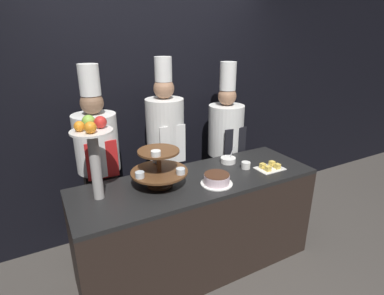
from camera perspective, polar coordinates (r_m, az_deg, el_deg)
The scene contains 12 objects.
ground_plane at distance 2.80m, azimuth 4.77°, elevation -25.30°, with size 14.00×14.00×0.00m, color #47423D.
wall_back at distance 3.15m, azimuth -7.20°, elevation 9.16°, with size 10.00×0.06×2.80m.
buffet_counter at distance 2.74m, azimuth 1.02°, elevation -14.34°, with size 2.07×0.69×0.88m.
tiered_stand at distance 2.36m, azimuth -6.29°, elevation -3.72°, with size 0.45×0.45×0.34m.
fruit_pedestal at distance 2.19m, azimuth -18.31°, elevation 0.52°, with size 0.29×0.29×0.61m.
cake_round at distance 2.43m, azimuth 4.73°, elevation -6.05°, with size 0.26×0.26×0.09m.
cup_white at distance 2.75m, azimuth 10.21°, elevation -3.34°, with size 0.08×0.08×0.06m.
cake_square_tray at distance 2.79m, azimuth 14.62°, elevation -3.63°, with size 0.25×0.18×0.05m.
serving_bowl_far at distance 2.85m, azimuth 6.90°, elevation -2.37°, with size 0.14×0.14×0.15m.
chef_left at distance 2.75m, azimuth -17.35°, elevation -2.48°, with size 0.37×0.37×1.80m.
chef_center_left at distance 2.91m, azimuth -5.02°, elevation 0.37°, with size 0.36×0.36×1.84m.
chef_center_right at distance 3.25m, azimuth 6.38°, elevation 1.09°, with size 0.37×0.37×1.77m.
Camera 1 is at (-1.11, -1.62, 2.00)m, focal length 28.00 mm.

